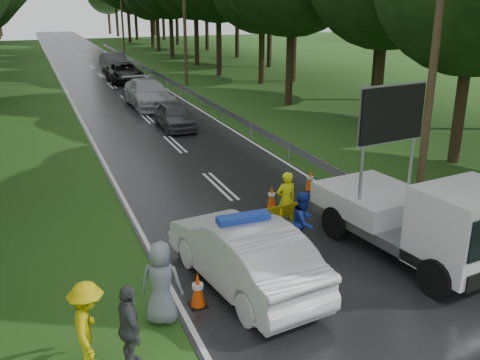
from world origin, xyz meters
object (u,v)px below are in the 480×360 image
police_sedan (243,254)px  officer (286,200)px  work_truck (422,218)px  barrier (256,221)px  queue_car_first (174,116)px  civilian (304,222)px  queue_car_third (124,73)px  queue_car_fourth (115,62)px  queue_car_second (148,93)px

police_sedan → officer: police_sedan is taller
work_truck → barrier: size_ratio=2.07×
barrier → queue_car_first: queue_car_first is taller
work_truck → civilian: (-2.49, 1.46, -0.31)m
queue_car_third → queue_car_fourth: queue_car_fourth is taller
queue_car_first → queue_car_fourth: bearing=88.8°
work_truck → queue_car_fourth: (-1.29, 38.72, -0.31)m
barrier → civilian: bearing=-32.0°
queue_car_fourth → queue_car_first: bearing=-96.1°
queue_car_second → queue_car_fourth: size_ratio=1.12×
barrier → queue_car_first: bearing=75.5°
civilian → queue_car_fourth: (1.20, 37.26, -0.00)m
police_sedan → civilian: (2.07, 1.03, 0.02)m
officer → queue_car_first: officer is taller
barrier → police_sedan: bearing=-129.9°
queue_car_third → queue_car_first: bearing=-89.8°
police_sedan → officer: 3.43m
queue_car_fourth → work_truck: bearing=-92.4°
officer → queue_car_first: 13.01m
queue_car_first → queue_car_second: bearing=90.6°
work_truck → queue_car_third: (-1.57, 32.42, -0.40)m
officer → work_truck: bearing=124.2°
queue_car_first → queue_car_second: (-0.00, 6.00, 0.16)m
work_truck → queue_car_third: 32.46m
queue_car_second → queue_car_first: bearing=-91.7°
barrier → officer: bearing=28.4°
officer → queue_car_fourth: (0.96, 35.76, -0.02)m
police_sedan → officer: (2.31, 2.53, 0.04)m
work_truck → barrier: work_truck is taller
civilian → queue_car_first: 14.51m
civilian → queue_car_first: size_ratio=0.43×
barrier → queue_car_fourth: 36.84m
police_sedan → officer: size_ratio=2.98×
police_sedan → barrier: police_sedan is taller
queue_car_first → queue_car_second: queue_car_second is taller
queue_car_second → civilian: bearing=-93.1°
barrier → officer: (1.36, 1.00, 0.01)m
queue_car_third → work_truck: bearing=-85.5°
queue_car_fourth → civilian: bearing=-96.2°
work_truck → queue_car_second: bearing=88.0°
barrier → officer: officer is taller
police_sedan → queue_car_first: (2.56, 15.54, -0.15)m
queue_car_second → work_truck: bearing=-86.5°
police_sedan → queue_car_second: 21.69m
barrier → queue_car_third: queue_car_third is taller
work_truck → police_sedan: bearing=167.5°
civilian → queue_car_second: bearing=47.8°
police_sedan → queue_car_first: bearing=-107.6°
police_sedan → barrier: size_ratio=1.90×
officer → queue_car_third: bearing=-94.4°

